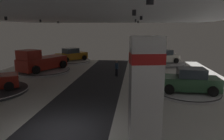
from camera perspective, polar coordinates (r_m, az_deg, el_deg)
The scene contains 12 objects.
ground at distance 10.29m, azimuth -13.49°, elevation -16.37°, with size 24.00×44.00×0.06m.
ceiling_with_spotlights at distance 9.17m, azimuth -15.17°, elevation 16.23°, with size 24.00×44.00×0.39m.
brand_sign_pylon at distance 7.31m, azimuth 9.22°, elevation -8.00°, with size 1.37×0.88×4.48m.
display_platform_deep_left at distance 29.66m, azimuth -10.96°, elevation 2.39°, with size 5.07×5.07×0.30m.
display_car_deep_left at distance 29.52m, azimuth -11.08°, elevation 4.11°, with size 4.12×4.35×1.71m.
display_platform_deep_right at distance 28.30m, azimuth 13.72°, elevation 1.77°, with size 5.91×5.91×0.23m.
display_car_deep_right at distance 28.19m, azimuth 13.85°, elevation 3.50°, with size 4.56×3.59×1.71m.
display_platform_mid_right at distance 16.17m, azimuth 20.13°, elevation -5.79°, with size 4.52×4.52×0.23m.
display_car_mid_right at distance 15.95m, azimuth 20.45°, elevation -2.83°, with size 4.31×2.39×1.71m.
display_platform_far_left at distance 23.85m, azimuth -18.40°, elevation -0.20°, with size 5.68×5.68×0.28m.
pickup_truck_far_left at distance 23.46m, azimuth -19.16°, elevation 2.19°, with size 4.30×5.69×2.30m.
visitor_walking_near at distance 20.52m, azimuth 1.28°, elevation 0.71°, with size 0.32×0.32×1.59m.
Camera 1 is at (3.30, -8.51, 4.72)m, focal length 33.16 mm.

